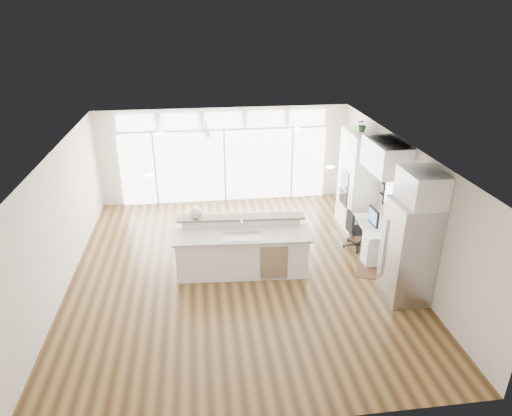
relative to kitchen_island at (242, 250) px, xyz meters
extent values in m
cube|color=#442C14|center=(-0.08, 0.09, -0.57)|extent=(7.00, 8.00, 0.02)
cube|color=silver|center=(-0.08, 0.09, 2.14)|extent=(7.00, 8.00, 0.02)
cube|color=beige|center=(-0.08, 4.09, 0.79)|extent=(7.00, 0.04, 2.70)
cube|color=beige|center=(-0.08, -3.91, 0.79)|extent=(7.00, 0.04, 2.70)
cube|color=beige|center=(-3.58, 0.09, 0.79)|extent=(0.04, 8.00, 2.70)
cube|color=beige|center=(3.42, 0.09, 0.79)|extent=(0.04, 8.00, 2.70)
cube|color=white|center=(-0.08, 4.03, 0.49)|extent=(5.80, 0.06, 2.08)
cube|color=white|center=(-0.08, 4.03, 1.82)|extent=(5.90, 0.06, 0.40)
cube|color=white|center=(3.38, 0.39, 0.99)|extent=(0.04, 0.85, 0.85)
cube|color=silver|center=(-0.58, 2.89, 1.92)|extent=(1.16, 1.16, 0.32)
cube|color=white|center=(-0.08, 0.29, 2.12)|extent=(3.40, 3.00, 0.02)
cube|color=white|center=(3.09, 1.89, 0.69)|extent=(0.64, 1.20, 2.50)
cube|color=white|center=(3.05, 0.39, -0.18)|extent=(0.72, 1.30, 0.76)
cube|color=white|center=(3.09, 0.39, 1.79)|extent=(0.64, 1.30, 0.64)
cube|color=#B2B1B6|center=(3.03, -1.26, 0.44)|extent=(0.76, 0.90, 2.00)
cube|color=white|center=(3.09, -1.26, 1.74)|extent=(0.64, 0.90, 0.60)
cube|color=black|center=(3.38, 1.01, 0.84)|extent=(0.06, 0.22, 0.80)
cube|color=white|center=(0.00, 0.00, 0.00)|extent=(2.88, 1.24, 1.12)
cube|color=#321910|center=(2.87, -0.37, -0.56)|extent=(0.98, 0.84, 0.01)
cube|color=black|center=(2.78, 0.76, -0.10)|extent=(0.50, 0.46, 0.92)
sphere|color=silver|center=(-0.92, 0.46, 0.69)|extent=(0.28, 0.28, 0.26)
cube|color=black|center=(2.97, 0.39, 0.41)|extent=(0.10, 0.51, 0.42)
cube|color=silver|center=(2.80, 0.39, 0.21)|extent=(0.14, 0.32, 0.02)
imported|color=#2E5524|center=(3.09, 1.89, 2.07)|extent=(0.32, 0.35, 0.25)
camera|label=1|loc=(-0.80, -8.33, 4.69)|focal=32.00mm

